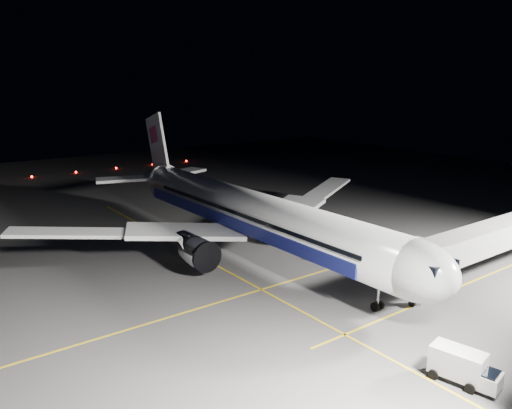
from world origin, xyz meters
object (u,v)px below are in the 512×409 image
at_px(baggage_tug, 297,219).
at_px(safety_cone_a, 303,232).
at_px(airliner, 246,212).
at_px(safety_cone_b, 306,257).
at_px(service_truck, 464,366).
at_px(jet_bridge, 497,235).
at_px(safety_cone_c, 277,225).

relative_size(baggage_tug, safety_cone_a, 4.40).
bearing_deg(airliner, safety_cone_b, 29.48).
bearing_deg(airliner, service_truck, -7.47).
bearing_deg(jet_bridge, safety_cone_b, -138.70).
bearing_deg(safety_cone_c, safety_cone_a, 9.04).
xyz_separation_m(service_truck, safety_cone_b, (-26.02, 8.34, -1.02)).
bearing_deg(safety_cone_a, service_truck, -23.75).
height_order(airliner, service_truck, airliner).
bearing_deg(baggage_tug, jet_bridge, -1.97).
distance_m(service_truck, baggage_tug, 42.48).
height_order(service_truck, safety_cone_c, service_truck).
bearing_deg(service_truck, jet_bridge, 102.18).
relative_size(airliner, baggage_tug, 21.97).
bearing_deg(safety_cone_a, baggage_tug, 148.50).
bearing_deg(airliner, safety_cone_c, 121.43).
height_order(airliner, jet_bridge, airliner).
distance_m(airliner, safety_cone_a, 11.81).
height_order(airliner, safety_cone_b, airliner).
height_order(airliner, safety_cone_a, airliner).
bearing_deg(service_truck, safety_cone_a, 144.32).
bearing_deg(jet_bridge, safety_cone_a, -163.13).
bearing_deg(airliner, baggage_tug, 112.32).
xyz_separation_m(baggage_tug, safety_cone_c, (-0.57, -3.47, -0.54)).
distance_m(baggage_tug, safety_cone_b, 15.71).
bearing_deg(baggage_tug, safety_cone_b, -48.00).
bearing_deg(service_truck, safety_cone_b, 150.30).
bearing_deg(service_truck, baggage_tug, 143.39).
bearing_deg(safety_cone_a, safety_cone_c, -170.96).
xyz_separation_m(jet_bridge, service_truck, (10.02, -22.39, -3.26)).
xyz_separation_m(baggage_tug, safety_cone_a, (4.38, -2.68, -0.51)).
xyz_separation_m(jet_bridge, safety_cone_a, (-24.20, -7.34, -4.26)).
relative_size(baggage_tug, safety_cone_c, 4.91).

